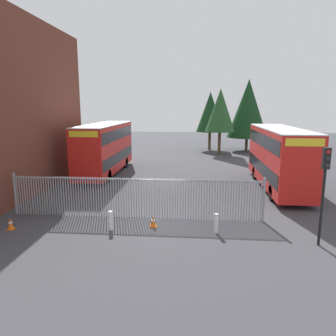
{
  "coord_description": "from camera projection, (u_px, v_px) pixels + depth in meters",
  "views": [
    {
      "loc": [
        1.84,
        -16.58,
        6.01
      ],
      "look_at": [
        0.0,
        4.0,
        2.0
      ],
      "focal_mm": 34.56,
      "sensor_mm": 36.0,
      "label": 1
    }
  ],
  "objects": [
    {
      "name": "tree_mid_row",
      "position": [
        220.0,
        110.0,
        39.41
      ],
      "size": [
        3.64,
        3.64,
        8.03
      ],
      "color": "#4C3823",
      "rests_on": "ground"
    },
    {
      "name": "double_decker_bus_behind_fence_left",
      "position": [
        105.0,
        147.0,
        28.59
      ],
      "size": [
        2.54,
        10.81,
        4.42
      ],
      "color": "red",
      "rests_on": "ground"
    },
    {
      "name": "tree_tall_back",
      "position": [
        248.0,
        109.0,
        42.48
      ],
      "size": [
        5.29,
        5.29,
        9.38
      ],
      "color": "#4C3823",
      "rests_on": "ground"
    },
    {
      "name": "traffic_cone_by_gate",
      "position": [
        153.0,
        221.0,
        16.21
      ],
      "size": [
        0.34,
        0.34,
        0.59
      ],
      "color": "orange",
      "rests_on": "ground"
    },
    {
      "name": "bollard_near_left",
      "position": [
        111.0,
        221.0,
        15.8
      ],
      "size": [
        0.2,
        0.2,
        0.95
      ],
      "primitive_type": "cylinder",
      "color": "silver",
      "rests_on": "ground"
    },
    {
      "name": "ground_plane",
      "position": [
        173.0,
        183.0,
        25.34
      ],
      "size": [
        100.0,
        100.0,
        0.0
      ],
      "primitive_type": "plane",
      "color": "#3D3D42"
    },
    {
      "name": "tree_short_side",
      "position": [
        210.0,
        112.0,
        43.59
      ],
      "size": [
        3.72,
        3.72,
        7.81
      ],
      "color": "#4C3823",
      "rests_on": "ground"
    },
    {
      "name": "palisade_fence",
      "position": [
        135.0,
        197.0,
        17.42
      ],
      "size": [
        13.7,
        0.14,
        2.35
      ],
      "color": "gray",
      "rests_on": "ground"
    },
    {
      "name": "traffic_cone_mid_forecourt",
      "position": [
        10.0,
        224.0,
        15.89
      ],
      "size": [
        0.34,
        0.34,
        0.59
      ],
      "color": "orange",
      "rests_on": "ground"
    },
    {
      "name": "double_decker_bus_near_gate",
      "position": [
        279.0,
        156.0,
        23.43
      ],
      "size": [
        2.54,
        10.81,
        4.42
      ],
      "color": "red",
      "rests_on": "ground"
    },
    {
      "name": "bollard_center_front",
      "position": [
        216.0,
        223.0,
        15.43
      ],
      "size": [
        0.2,
        0.2,
        0.95
      ],
      "primitive_type": "cylinder",
      "color": "silver",
      "rests_on": "ground"
    },
    {
      "name": "traffic_light_kerbside",
      "position": [
        325.0,
        179.0,
        13.56
      ],
      "size": [
        0.28,
        0.33,
        4.3
      ],
      "color": "black",
      "rests_on": "ground"
    }
  ]
}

